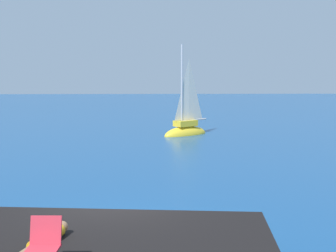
# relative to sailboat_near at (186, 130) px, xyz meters

# --- Properties ---
(ground_plane) EXTENTS (160.00, 160.00, 0.00)m
(ground_plane) POSITION_rel_sailboat_near_xyz_m (-3.16, -18.79, -0.35)
(ground_plane) COLOR navy
(boulder_inland) EXTENTS (1.85, 1.70, 1.06)m
(boulder_inland) POSITION_rel_sailboat_near_xyz_m (-5.39, -19.37, -0.35)
(boulder_inland) COLOR black
(boulder_inland) RESTS_ON ground
(sailboat_near) EXTENTS (3.45, 2.95, 6.49)m
(sailboat_near) POSITION_rel_sailboat_near_xyz_m (0.00, 0.00, 0.00)
(sailboat_near) COLOR yellow
(sailboat_near) RESTS_ON ground
(person_sunbather) EXTENTS (0.68, 1.71, 0.25)m
(person_sunbather) POSITION_rel_sailboat_near_xyz_m (-4.01, -21.79, 0.80)
(person_sunbather) COLOR gold
(person_sunbather) RESTS_ON shore_ledge
(beach_chair) EXTENTS (0.50, 0.61, 0.80)m
(beach_chair) POSITION_rel_sailboat_near_xyz_m (-3.77, -22.68, 1.12)
(beach_chair) COLOR #E03342
(beach_chair) RESTS_ON shore_ledge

